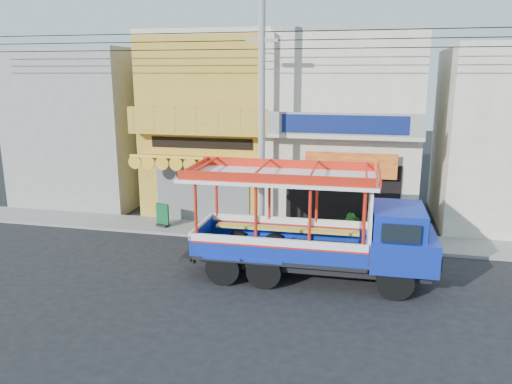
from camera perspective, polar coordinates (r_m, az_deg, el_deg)
ground at (r=16.66m, az=1.55°, el=-9.36°), size 90.00×90.00×0.00m
sidewalk at (r=20.33m, az=3.81°, el=-4.92°), size 30.00×2.00×0.12m
shophouse_left at (r=24.18m, az=-3.98°, el=7.85°), size 6.00×7.50×8.24m
shophouse_right at (r=23.16m, az=10.50°, el=7.41°), size 6.00×6.75×8.24m
party_pilaster at (r=20.46m, az=1.58°, el=6.55°), size 0.35×0.30×8.00m
filler_building_left at (r=27.12m, az=-18.36°, el=7.16°), size 6.00×6.00×7.60m
utility_pole at (r=18.81m, az=1.10°, el=9.11°), size 28.00×0.26×9.00m
songthaew_truck at (r=15.81m, az=8.19°, el=-4.01°), size 7.84×2.77×3.63m
green_sign at (r=21.46m, az=-10.61°, el=-2.80°), size 0.63×0.45×0.99m
potted_plant_a at (r=20.60m, az=11.69°, el=-3.44°), size 1.05×1.07×0.90m
potted_plant_b at (r=20.14m, az=10.65°, el=-3.73°), size 0.62×0.65×0.93m
potted_plant_c at (r=20.10m, az=14.61°, el=-4.02°), size 0.71×0.71×0.91m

